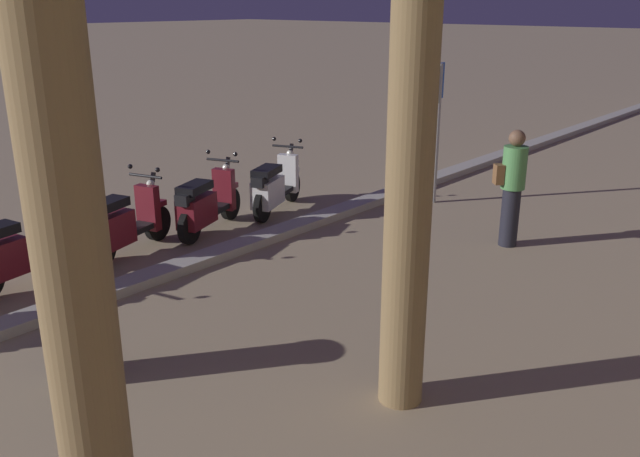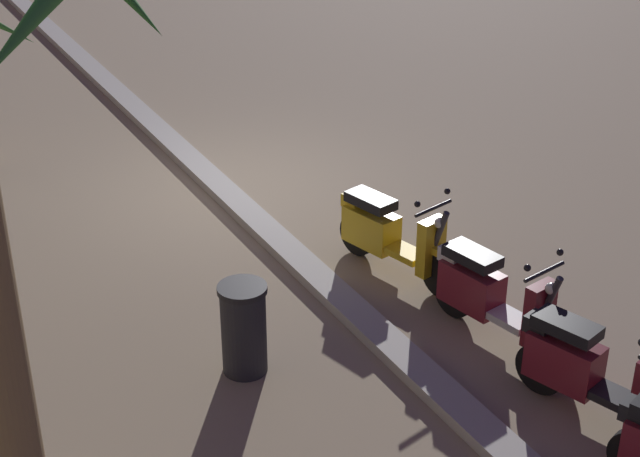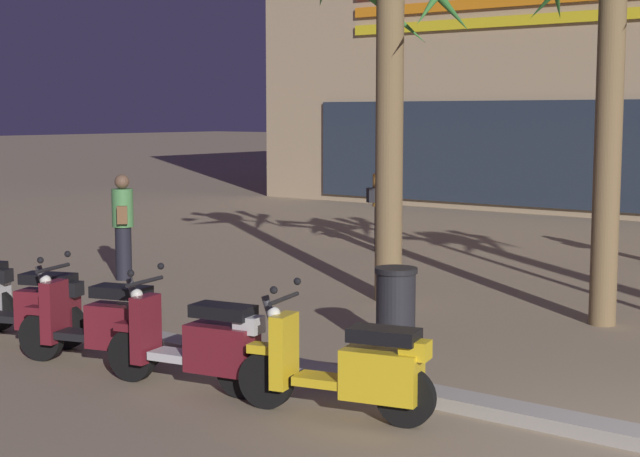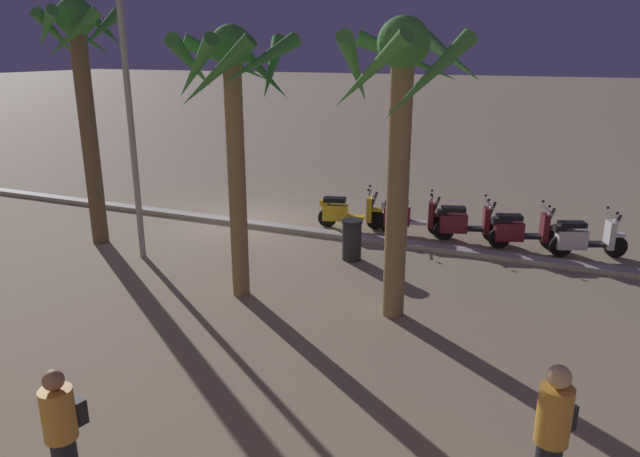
{
  "view_description": "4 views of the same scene",
  "coord_description": "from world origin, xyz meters",
  "px_view_note": "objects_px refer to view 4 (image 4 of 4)",
  "views": [
    {
      "loc": [
        -1.29,
        7.07,
        3.37
      ],
      "look_at": [
        -6.59,
        2.37,
        0.96
      ],
      "focal_mm": 37.5,
      "sensor_mm": 36.0,
      "label": 1
    },
    {
      "loc": [
        -11.15,
        4.81,
        5.6
      ],
      "look_at": [
        -3.89,
        0.85,
        1.35
      ],
      "focal_mm": 54.39,
      "sensor_mm": 36.0,
      "label": 2
    },
    {
      "loc": [
        1.93,
        -7.31,
        2.65
      ],
      "look_at": [
        -6.18,
        3.28,
        1.08
      ],
      "focal_mm": 54.74,
      "sensor_mm": 36.0,
      "label": 3
    },
    {
      "loc": [
        -8.34,
        13.78,
        4.69
      ],
      "look_at": [
        -3.77,
        3.22,
        1.16
      ],
      "focal_mm": 32.97,
      "sensor_mm": 36.0,
      "label": 4
    }
  ],
  "objects_px": {
    "scooter_maroon_mid_front": "(520,231)",
    "palm_tree_far_corner": "(233,95)",
    "scooter_maroon_gap_after_mid": "(463,223)",
    "palm_tree_near_sign": "(401,104)",
    "pedestrian_strolling_near_curb": "(62,434)",
    "litter_bin": "(352,239)",
    "pedestrian_window_shopping": "(552,437)",
    "scooter_yellow_last_in_row": "(346,212)",
    "street_lamp": "(127,82)",
    "palm_tree_by_mall_entrance": "(81,68)",
    "scooter_white_lead_nearest": "(583,238)",
    "scooter_maroon_tail_end": "(408,216)"
  },
  "relations": [
    {
      "from": "scooter_maroon_mid_front",
      "to": "palm_tree_far_corner",
      "type": "xyz_separation_m",
      "value": [
        4.78,
        5.14,
        3.43
      ]
    },
    {
      "from": "scooter_maroon_gap_after_mid",
      "to": "palm_tree_near_sign",
      "type": "distance_m",
      "value": 5.96
    },
    {
      "from": "pedestrian_strolling_near_curb",
      "to": "scooter_maroon_mid_front",
      "type": "bearing_deg",
      "value": -108.54
    },
    {
      "from": "pedestrian_strolling_near_curb",
      "to": "litter_bin",
      "type": "distance_m",
      "value": 8.37
    },
    {
      "from": "palm_tree_far_corner",
      "to": "pedestrian_window_shopping",
      "type": "height_order",
      "value": "palm_tree_far_corner"
    },
    {
      "from": "scooter_yellow_last_in_row",
      "to": "palm_tree_near_sign",
      "type": "relative_size",
      "value": 0.35
    },
    {
      "from": "palm_tree_far_corner",
      "to": "scooter_maroon_mid_front",
      "type": "bearing_deg",
      "value": -132.94
    },
    {
      "from": "scooter_maroon_mid_front",
      "to": "street_lamp",
      "type": "height_order",
      "value": "street_lamp"
    },
    {
      "from": "palm_tree_by_mall_entrance",
      "to": "pedestrian_strolling_near_curb",
      "type": "xyz_separation_m",
      "value": [
        -6.16,
        7.03,
        -3.41
      ]
    },
    {
      "from": "scooter_white_lead_nearest",
      "to": "pedestrian_strolling_near_curb",
      "type": "relative_size",
      "value": 1.07
    },
    {
      "from": "palm_tree_far_corner",
      "to": "pedestrian_strolling_near_curb",
      "type": "relative_size",
      "value": 3.2
    },
    {
      "from": "scooter_maroon_tail_end",
      "to": "pedestrian_strolling_near_curb",
      "type": "relative_size",
      "value": 1.12
    },
    {
      "from": "palm_tree_near_sign",
      "to": "palm_tree_far_corner",
      "type": "distance_m",
      "value": 3.05
    },
    {
      "from": "scooter_white_lead_nearest",
      "to": "scooter_maroon_mid_front",
      "type": "relative_size",
      "value": 1.01
    },
    {
      "from": "palm_tree_near_sign",
      "to": "pedestrian_window_shopping",
      "type": "distance_m",
      "value": 5.74
    },
    {
      "from": "palm_tree_far_corner",
      "to": "street_lamp",
      "type": "relative_size",
      "value": 0.78
    },
    {
      "from": "scooter_maroon_tail_end",
      "to": "litter_bin",
      "type": "distance_m",
      "value": 2.56
    },
    {
      "from": "scooter_white_lead_nearest",
      "to": "pedestrian_window_shopping",
      "type": "distance_m",
      "value": 8.84
    },
    {
      "from": "scooter_yellow_last_in_row",
      "to": "pedestrian_window_shopping",
      "type": "height_order",
      "value": "pedestrian_window_shopping"
    },
    {
      "from": "scooter_maroon_mid_front",
      "to": "scooter_maroon_tail_end",
      "type": "bearing_deg",
      "value": -2.65
    },
    {
      "from": "scooter_maroon_tail_end",
      "to": "pedestrian_window_shopping",
      "type": "xyz_separation_m",
      "value": [
        -3.94,
        9.0,
        0.47
      ]
    },
    {
      "from": "pedestrian_strolling_near_curb",
      "to": "street_lamp",
      "type": "relative_size",
      "value": 0.24
    },
    {
      "from": "scooter_maroon_mid_front",
      "to": "pedestrian_window_shopping",
      "type": "height_order",
      "value": "pedestrian_window_shopping"
    },
    {
      "from": "pedestrian_strolling_near_curb",
      "to": "scooter_yellow_last_in_row",
      "type": "bearing_deg",
      "value": -85.11
    },
    {
      "from": "palm_tree_near_sign",
      "to": "palm_tree_by_mall_entrance",
      "type": "distance_m",
      "value": 8.09
    },
    {
      "from": "palm_tree_far_corner",
      "to": "pedestrian_window_shopping",
      "type": "bearing_deg",
      "value": 147.61
    },
    {
      "from": "scooter_white_lead_nearest",
      "to": "scooter_maroon_gap_after_mid",
      "type": "height_order",
      "value": "same"
    },
    {
      "from": "scooter_white_lead_nearest",
      "to": "street_lamp",
      "type": "distance_m",
      "value": 10.92
    },
    {
      "from": "scooter_yellow_last_in_row",
      "to": "litter_bin",
      "type": "distance_m",
      "value": 2.52
    },
    {
      "from": "scooter_yellow_last_in_row",
      "to": "pedestrian_strolling_near_curb",
      "type": "height_order",
      "value": "pedestrian_strolling_near_curb"
    },
    {
      "from": "pedestrian_strolling_near_curb",
      "to": "street_lamp",
      "type": "bearing_deg",
      "value": -55.84
    },
    {
      "from": "scooter_yellow_last_in_row",
      "to": "street_lamp",
      "type": "relative_size",
      "value": 0.28
    },
    {
      "from": "scooter_white_lead_nearest",
      "to": "palm_tree_far_corner",
      "type": "bearing_deg",
      "value": 39.4
    },
    {
      "from": "palm_tree_by_mall_entrance",
      "to": "street_lamp",
      "type": "xyz_separation_m",
      "value": [
        -1.68,
        0.43,
        -0.25
      ]
    },
    {
      "from": "scooter_yellow_last_in_row",
      "to": "pedestrian_window_shopping",
      "type": "bearing_deg",
      "value": 122.44
    },
    {
      "from": "scooter_yellow_last_in_row",
      "to": "pedestrian_window_shopping",
      "type": "relative_size",
      "value": 1.04
    },
    {
      "from": "litter_bin",
      "to": "street_lamp",
      "type": "height_order",
      "value": "street_lamp"
    },
    {
      "from": "scooter_maroon_gap_after_mid",
      "to": "pedestrian_strolling_near_curb",
      "type": "bearing_deg",
      "value": 78.42
    },
    {
      "from": "scooter_maroon_mid_front",
      "to": "palm_tree_far_corner",
      "type": "bearing_deg",
      "value": 47.06
    },
    {
      "from": "scooter_white_lead_nearest",
      "to": "litter_bin",
      "type": "bearing_deg",
      "value": 25.2
    },
    {
      "from": "palm_tree_far_corner",
      "to": "palm_tree_by_mall_entrance",
      "type": "height_order",
      "value": "palm_tree_by_mall_entrance"
    },
    {
      "from": "scooter_maroon_tail_end",
      "to": "scooter_maroon_gap_after_mid",
      "type": "bearing_deg",
      "value": 178.73
    },
    {
      "from": "scooter_white_lead_nearest",
      "to": "street_lamp",
      "type": "height_order",
      "value": "street_lamp"
    },
    {
      "from": "scooter_white_lead_nearest",
      "to": "street_lamp",
      "type": "relative_size",
      "value": 0.26
    },
    {
      "from": "scooter_maroon_mid_front",
      "to": "palm_tree_near_sign",
      "type": "bearing_deg",
      "value": 69.98
    },
    {
      "from": "scooter_maroon_mid_front",
      "to": "scooter_yellow_last_in_row",
      "type": "xyz_separation_m",
      "value": [
        4.51,
        0.05,
        -0.01
      ]
    },
    {
      "from": "scooter_maroon_tail_end",
      "to": "pedestrian_strolling_near_curb",
      "type": "xyz_separation_m",
      "value": [
        0.75,
        10.85,
        0.38
      ]
    },
    {
      "from": "pedestrian_window_shopping",
      "to": "pedestrian_strolling_near_curb",
      "type": "relative_size",
      "value": 1.09
    },
    {
      "from": "scooter_maroon_gap_after_mid",
      "to": "litter_bin",
      "type": "bearing_deg",
      "value": 49.36
    },
    {
      "from": "scooter_maroon_gap_after_mid",
      "to": "palm_tree_by_mall_entrance",
      "type": "height_order",
      "value": "palm_tree_by_mall_entrance"
    }
  ]
}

